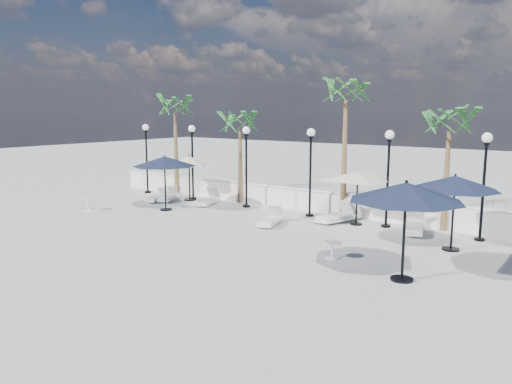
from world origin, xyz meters
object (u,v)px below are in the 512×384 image
Objects in this scene: lounger_1 at (169,197)px; parasol_cream_small at (189,161)px; parasol_cream_sq_a at (358,172)px; lounger_0 at (208,200)px; lounger_6 at (415,227)px; parasol_navy_mid at (455,183)px; lounger_5 at (271,220)px; lounger_2 at (157,197)px; parasol_navy_left at (164,162)px; lounger_3 at (335,216)px; parasol_navy_right at (406,192)px; lounger_4 at (340,216)px.

parasol_cream_small is at bearing 23.61° from lounger_1.
parasol_cream_small reaches higher than parasol_cream_sq_a.
lounger_0 is 0.84× the size of parasol_cream_small.
parasol_navy_mid is at bearing -57.60° from lounger_6.
lounger_0 is 5.33m from lounger_5.
parasol_cream_sq_a is (7.75, 0.34, 1.92)m from lounger_0.
lounger_2 is at bearing 178.51° from parasol_navy_mid.
parasol_navy_mid reaches higher than parasol_cream_small.
lounger_1 is 0.61× the size of parasol_navy_left.
lounger_6 is at bearing -17.34° from lounger_0.
lounger_2 is at bearing 146.86° from parasol_navy_left.
lounger_5 is 0.79× the size of parasol_cream_small.
lounger_6 is 0.71× the size of parasol_navy_left.
parasol_cream_small reaches higher than lounger_5.
lounger_6 reaches higher than lounger_0.
lounger_2 is 0.90× the size of lounger_5.
lounger_5 is (7.71, -0.96, 0.02)m from lounger_2.
parasol_navy_left is at bearing -175.68° from parasol_navy_mid.
lounger_1 is 0.95× the size of lounger_5.
parasol_navy_left is (-7.49, -2.45, 2.02)m from lounger_3.
parasol_navy_right is (12.35, -2.93, 0.17)m from parasol_navy_left.
lounger_6 is 3.10m from parasol_navy_mid.
lounger_1 reaches higher than lounger_2.
lounger_3 is at bearing 18.13° from parasol_navy_left.
parasol_navy_mid is at bearing -28.03° from lounger_1.
parasol_navy_mid is at bearing -20.72° from parasol_cream_sq_a.
lounger_5 is 7.14m from parasol_cream_small.
lounger_0 is 1.06× the size of lounger_5.
lounger_0 is 0.42× the size of parasol_cream_sq_a.
lounger_6 is (3.15, -0.00, -0.01)m from lounger_4.
lounger_2 is at bearing 170.05° from lounger_6.
parasol_navy_mid is at bearing -25.29° from lounger_0.
parasol_navy_left is 1.23× the size of parasol_cream_small.
lounger_3 is 0.70× the size of parasol_navy_left.
parasol_navy_mid reaches higher than lounger_3.
parasol_cream_small is (-8.38, 0.07, 1.78)m from lounger_3.
parasol_navy_right is at bearing -38.39° from lounger_3.
lounger_5 is 3.99m from parasol_cream_sq_a.
lounger_1 is 0.58× the size of parasol_navy_right.
lounger_4 is at bearing 161.99° from parasol_navy_mid.
parasol_navy_left reaches higher than lounger_4.
parasol_navy_right is at bearing -22.39° from parasol_cream_small.
lounger_2 is 0.55× the size of parasol_navy_right.
lounger_0 is 1.17× the size of lounger_2.
parasol_navy_left reaches higher than parasol_navy_mid.
parasol_cream_small is (-13.47, 1.57, -0.23)m from parasol_navy_mid.
lounger_5 is (5.01, -1.81, -0.01)m from lounger_0.
parasol_navy_left is at bearing -126.38° from lounger_0.
lounger_2 is 0.72× the size of parasol_cream_small.
lounger_3 is 8.13m from parasol_navy_left.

